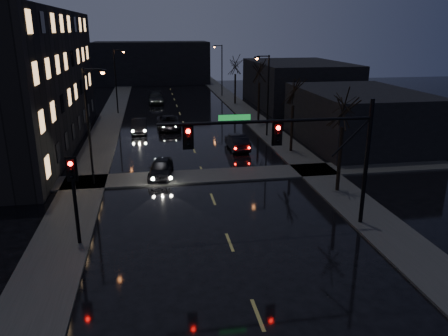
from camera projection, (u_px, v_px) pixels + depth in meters
name	position (u px, v px, depth m)	size (l,w,h in m)	color
sidewalk_left	(106.00, 131.00, 46.25)	(3.00, 140.00, 0.12)	#2D2D2B
sidewalk_right	(261.00, 125.00, 48.94)	(3.00, 140.00, 0.12)	#2D2D2B
sidewalk_cross	(204.00, 176.00, 32.10)	(40.00, 3.00, 0.12)	#2D2D2B
apartment_block	(2.00, 81.00, 38.48)	(12.00, 30.00, 12.00)	black
commercial_right_near	(358.00, 117.00, 40.85)	(10.00, 14.00, 5.00)	black
commercial_right_far	(298.00, 84.00, 61.60)	(12.00, 18.00, 6.00)	black
far_block	(152.00, 63.00, 86.31)	(22.00, 10.00, 8.00)	black
signal_mast	(300.00, 142.00, 22.32)	(11.11, 0.41, 7.00)	black
signal_pole_left	(74.00, 189.00, 21.08)	(0.35, 0.41, 4.53)	black
tree_near	(345.00, 99.00, 27.32)	(3.52, 3.52, 8.08)	black
tree_mid_a	(294.00, 85.00, 36.84)	(3.30, 3.30, 7.58)	black
tree_mid_b	(260.00, 65.00, 47.87)	(3.74, 3.74, 8.59)	black
tree_far	(235.00, 61.00, 61.19)	(3.43, 3.43, 7.88)	black
streetlight_l_near	(91.00, 117.00, 28.99)	(1.53, 0.28, 8.00)	black
streetlight_l_far	(117.00, 76.00, 54.35)	(1.53, 0.28, 8.00)	black
streetlight_r_mid	(266.00, 89.00, 42.66)	(1.53, 0.28, 8.00)	black
streetlight_r_far	(221.00, 66.00, 68.96)	(1.53, 0.28, 8.00)	black
oncoming_car_a	(161.00, 168.00, 31.81)	(1.64, 4.07, 1.39)	black
oncoming_car_b	(139.00, 126.00, 45.66)	(1.52, 4.37, 1.44)	black
oncoming_car_c	(169.00, 122.00, 47.19)	(2.40, 5.21, 1.45)	black
oncoming_car_d	(156.00, 98.00, 63.53)	(2.18, 5.36, 1.55)	black
lead_car	(237.00, 142.00, 39.19)	(1.50, 4.30, 1.42)	black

